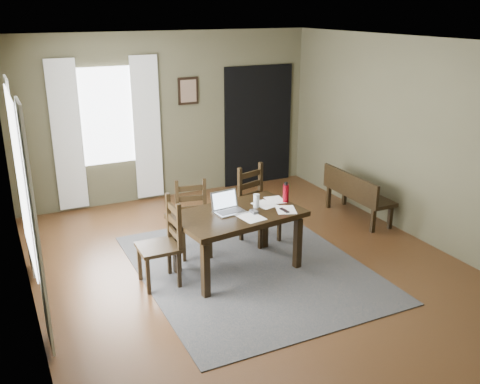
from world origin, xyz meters
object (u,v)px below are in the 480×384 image
dining_table (238,220)px  chair_end (163,244)px  chair_back_right (258,205)px  chair_back_left (193,219)px  water_bottle (286,193)px  bench (356,191)px  laptop (227,206)px

dining_table → chair_end: size_ratio=1.57×
chair_end → chair_back_right: bearing=112.3°
chair_end → chair_back_left: chair_end is taller
water_bottle → bench: bearing=22.8°
chair_back_left → laptop: 0.72m
dining_table → laptop: (-0.09, 0.09, 0.15)m
chair_back_left → water_bottle: 1.24m
dining_table → water_bottle: water_bottle is taller
bench → laptop: bearing=105.3°
chair_end → chair_back_left: 0.85m
chair_end → water_bottle: size_ratio=3.98×
bench → laptop: size_ratio=3.39×
dining_table → chair_back_right: size_ratio=1.54×
chair_back_left → water_bottle: bearing=-21.3°
chair_end → chair_back_right: size_ratio=0.98×
dining_table → chair_back_right: chair_back_right is taller
water_bottle → dining_table: bearing=-174.6°
chair_end → dining_table: bearing=86.1°
chair_back_right → dining_table: bearing=-149.1°
dining_table → chair_back_left: 0.77m
chair_back_left → chair_back_right: 0.94m
chair_back_left → chair_end: bearing=-125.3°
laptop → water_bottle: 0.79m
chair_end → water_bottle: bearing=90.4°
laptop → water_bottle: size_ratio=1.48×
laptop → water_bottle: bearing=-7.9°
dining_table → chair_end: (-0.91, 0.08, -0.17)m
chair_back_right → chair_back_left: bearing=164.1°
dining_table → chair_back_right: 0.94m
chair_end → laptop: 0.88m
dining_table → chair_end: chair_end is taller
dining_table → chair_back_right: bearing=40.0°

